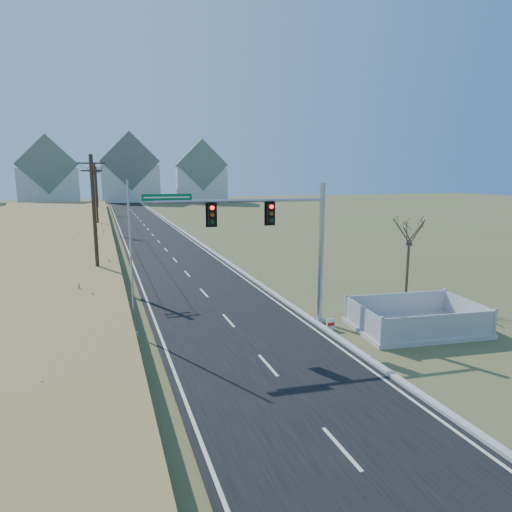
{
  "coord_description": "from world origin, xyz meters",
  "views": [
    {
      "loc": [
        -6.07,
        -18.31,
        7.73
      ],
      "look_at": [
        1.61,
        4.22,
        3.4
      ],
      "focal_mm": 32.0,
      "sensor_mm": 36.0,
      "label": 1
    }
  ],
  "objects": [
    {
      "name": "ground",
      "position": [
        0.0,
        0.0,
        0.0
      ],
      "size": [
        260.0,
        260.0,
        0.0
      ],
      "primitive_type": "plane",
      "color": "#52582A",
      "rests_on": "ground"
    },
    {
      "name": "road",
      "position": [
        0.0,
        50.0,
        0.03
      ],
      "size": [
        8.0,
        180.0,
        0.06
      ],
      "primitive_type": "cube",
      "color": "black",
      "rests_on": "ground"
    },
    {
      "name": "curb",
      "position": [
        4.15,
        50.0,
        0.09
      ],
      "size": [
        0.3,
        180.0,
        0.18
      ],
      "primitive_type": "cube",
      "color": "#B2AFA8",
      "rests_on": "ground"
    },
    {
      "name": "utility_pole_near",
      "position": [
        -6.5,
        15.0,
        4.68
      ],
      "size": [
        1.8,
        0.26,
        9.0
      ],
      "color": "#422D1E",
      "rests_on": "ground"
    },
    {
      "name": "utility_pole_mid",
      "position": [
        -6.5,
        45.0,
        4.68
      ],
      "size": [
        1.8,
        0.26,
        9.0
      ],
      "color": "#422D1E",
      "rests_on": "ground"
    },
    {
      "name": "utility_pole_far",
      "position": [
        -6.5,
        75.0,
        4.68
      ],
      "size": [
        1.8,
        0.26,
        9.0
      ],
      "color": "#422D1E",
      "rests_on": "ground"
    },
    {
      "name": "condo_nnw",
      "position": [
        -18.0,
        108.0,
        6.94
      ],
      "size": [
        14.93,
        11.17,
        17.03
      ],
      "rotation": [
        0.0,
        0.0,
        0.07
      ],
      "color": "silver",
      "rests_on": "ground"
    },
    {
      "name": "condo_n",
      "position": [
        2.0,
        112.0,
        7.61
      ],
      "size": [
        15.27,
        10.2,
        18.54
      ],
      "color": "silver",
      "rests_on": "ground"
    },
    {
      "name": "condo_ne",
      "position": [
        20.0,
        104.0,
        6.84
      ],
      "size": [
        14.12,
        10.51,
        16.52
      ],
      "rotation": [
        0.0,
        0.0,
        -0.1
      ],
      "color": "silver",
      "rests_on": "ground"
    },
    {
      "name": "traffic_signal_mast",
      "position": [
        2.63,
        2.52,
        4.45
      ],
      "size": [
        9.1,
        1.09,
        7.26
      ],
      "rotation": [
        0.0,
        0.0,
        -0.08
      ],
      "color": "#9EA0A5",
      "rests_on": "ground"
    },
    {
      "name": "fence_enclosure",
      "position": [
        8.53,
        -0.24,
        0.28
      ],
      "size": [
        6.52,
        4.82,
        1.39
      ],
      "rotation": [
        0.0,
        0.0,
        -0.11
      ],
      "color": "#B7B5AD",
      "rests_on": "ground"
    },
    {
      "name": "open_sign",
      "position": [
        4.5,
        1.11,
        0.3
      ],
      "size": [
        0.46,
        0.07,
        0.57
      ],
      "rotation": [
        0.0,
        0.0,
        0.01
      ],
      "color": "white",
      "rests_on": "ground"
    },
    {
      "name": "flagpole",
      "position": [
        -4.85,
        3.47,
        2.97
      ],
      "size": [
        0.33,
        0.33,
        7.44
      ],
      "color": "#B7B5AD",
      "rests_on": "ground"
    },
    {
      "name": "bare_tree",
      "position": [
        11.35,
        4.32,
        4.42
      ],
      "size": [
        2.07,
        2.07,
        5.48
      ],
      "color": "#4C3F33",
      "rests_on": "ground"
    }
  ]
}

